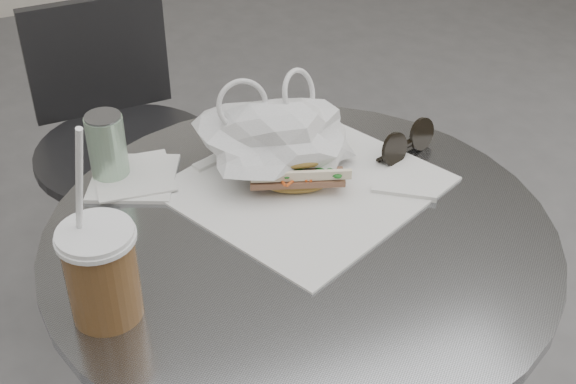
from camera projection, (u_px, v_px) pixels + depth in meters
name	position (u px, v px, depth m)	size (l,w,h in m)	color
cafe_table	(299.00, 361.00, 1.34)	(0.76, 0.76, 0.74)	slate
chair_far	(129.00, 192.00, 1.93)	(0.41, 0.42, 0.78)	#2C2C2F
sandwich_paper	(306.00, 185.00, 1.27)	(0.37, 0.35, 0.00)	white
banh_mi	(296.00, 175.00, 1.24)	(0.19, 0.13, 0.06)	#AD8D41
iced_coffee	(101.00, 272.00, 1.00)	(0.10, 0.10, 0.29)	brown
sunglasses	(407.00, 144.00, 1.34)	(0.12, 0.07, 0.06)	black
plastic_bag	(276.00, 139.00, 1.28)	(0.23, 0.18, 0.12)	white
napkin_stack	(134.00, 177.00, 1.29)	(0.17, 0.17, 0.01)	white
drink_can	(107.00, 147.00, 1.26)	(0.06, 0.06, 0.11)	#56935D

